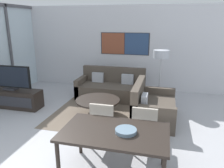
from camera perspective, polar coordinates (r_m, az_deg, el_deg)
The scene contains 12 objects.
wall_back at distance 7.57m, azimuth 2.13°, elevation 9.43°, with size 7.61×0.09×2.80m.
area_rug at distance 5.61m, azimuth -3.67°, elevation -7.92°, with size 2.28×2.13×0.01m.
tv_console at distance 6.61m, azimuth -24.69°, elevation -3.38°, with size 1.68×0.48×0.49m.
television at distance 6.45m, azimuth -25.28°, elevation 1.51°, with size 1.27×0.20×0.67m.
sofa_main at distance 6.77m, azimuth -0.14°, elevation -1.10°, with size 2.01×0.95×0.90m.
sofa_side at distance 5.34m, azimuth 10.08°, elevation -6.19°, with size 0.95×1.50×0.90m.
coffee_table at distance 5.49m, azimuth -3.73°, elevation -5.04°, with size 1.10×1.10×0.41m.
dining_table at distance 3.30m, azimuth 0.69°, elevation -13.27°, with size 1.57×0.94×0.74m.
dining_chair_left at distance 4.06m, azimuth -2.23°, elevation -10.01°, with size 0.46×0.46×0.90m.
dining_chair_centre at distance 3.95m, azimuth 8.57°, elevation -10.98°, with size 0.46×0.46×0.90m.
fruit_bowl at distance 3.21m, azimuth 3.66°, elevation -12.05°, with size 0.31×0.31×0.05m.
floor_lamp at distance 6.23m, azimuth 12.68°, elevation 6.89°, with size 0.43×0.43×1.52m.
Camera 1 is at (1.57, -1.84, 2.29)m, focal length 35.00 mm.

